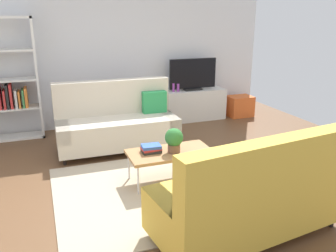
{
  "coord_description": "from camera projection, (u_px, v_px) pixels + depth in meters",
  "views": [
    {
      "loc": [
        -1.33,
        -4.07,
        2.11
      ],
      "look_at": [
        0.27,
        0.27,
        0.65
      ],
      "focal_mm": 37.59,
      "sensor_mm": 36.0,
      "label": 1
    }
  ],
  "objects": [
    {
      "name": "ground_plane",
      "position": [
        156.0,
        180.0,
        4.71
      ],
      "size": [
        7.68,
        7.68,
        0.0
      ],
      "primitive_type": "plane",
      "color": "brown"
    },
    {
      "name": "wall_far",
      "position": [
        110.0,
        51.0,
        6.78
      ],
      "size": [
        6.4,
        0.12,
        2.9
      ],
      "primitive_type": "cube",
      "color": "silver",
      "rests_on": "ground_plane"
    },
    {
      "name": "area_rug",
      "position": [
        172.0,
        187.0,
        4.5
      ],
      "size": [
        2.9,
        2.2,
        0.01
      ],
      "primitive_type": "cube",
      "color": "tan",
      "rests_on": "ground_plane"
    },
    {
      "name": "couch_beige",
      "position": [
        117.0,
        123.0,
        5.7
      ],
      "size": [
        1.91,
        0.87,
        1.1
      ],
      "rotation": [
        0.0,
        0.0,
        3.13
      ],
      "color": "beige",
      "rests_on": "ground_plane"
    },
    {
      "name": "couch_green",
      "position": [
        251.0,
        196.0,
        3.39
      ],
      "size": [
        1.99,
        1.07,
        1.1
      ],
      "rotation": [
        0.0,
        0.0,
        0.12
      ],
      "color": "gold",
      "rests_on": "ground_plane"
    },
    {
      "name": "coffee_table",
      "position": [
        170.0,
        153.0,
        4.58
      ],
      "size": [
        1.1,
        0.56,
        0.42
      ],
      "color": "#9E7042",
      "rests_on": "ground_plane"
    },
    {
      "name": "tv_console",
      "position": [
        192.0,
        105.0,
        7.35
      ],
      "size": [
        1.4,
        0.44,
        0.64
      ],
      "primitive_type": "cube",
      "color": "silver",
      "rests_on": "ground_plane"
    },
    {
      "name": "tv",
      "position": [
        193.0,
        75.0,
        7.14
      ],
      "size": [
        1.0,
        0.2,
        0.64
      ],
      "color": "black",
      "rests_on": "tv_console"
    },
    {
      "name": "bookshelf",
      "position": [
        4.0,
        86.0,
        6.01
      ],
      "size": [
        1.1,
        0.36,
        2.1
      ],
      "color": "white",
      "rests_on": "ground_plane"
    },
    {
      "name": "storage_trunk",
      "position": [
        240.0,
        106.0,
        7.65
      ],
      "size": [
        0.52,
        0.4,
        0.44
      ],
      "primitive_type": "cube",
      "color": "orange",
      "rests_on": "ground_plane"
    },
    {
      "name": "potted_plant",
      "position": [
        174.0,
        139.0,
        4.49
      ],
      "size": [
        0.24,
        0.24,
        0.32
      ],
      "color": "brown",
      "rests_on": "coffee_table"
    },
    {
      "name": "table_book_0",
      "position": [
        151.0,
        151.0,
        4.53
      ],
      "size": [
        0.24,
        0.18,
        0.03
      ],
      "primitive_type": "cube",
      "rotation": [
        0.0,
        0.0,
        -0.02
      ],
      "color": "#262626",
      "rests_on": "coffee_table"
    },
    {
      "name": "table_book_1",
      "position": [
        151.0,
        149.0,
        4.52
      ],
      "size": [
        0.25,
        0.19,
        0.03
      ],
      "primitive_type": "cube",
      "rotation": [
        0.0,
        0.0,
        0.03
      ],
      "color": "red",
      "rests_on": "table_book_0"
    },
    {
      "name": "table_book_2",
      "position": [
        151.0,
        146.0,
        4.52
      ],
      "size": [
        0.25,
        0.2,
        0.04
      ],
      "primitive_type": "cube",
      "rotation": [
        0.0,
        0.0,
        -0.07
      ],
      "color": "#3359B2",
      "rests_on": "table_book_1"
    },
    {
      "name": "vase_0",
      "position": [
        165.0,
        88.0,
        7.09
      ],
      "size": [
        0.09,
        0.09,
        0.13
      ],
      "primitive_type": "cylinder",
      "color": "silver",
      "rests_on": "tv_console"
    },
    {
      "name": "bottle_0",
      "position": [
        173.0,
        87.0,
        7.05
      ],
      "size": [
        0.05,
        0.05,
        0.17
      ],
      "primitive_type": "cylinder",
      "color": "purple",
      "rests_on": "tv_console"
    },
    {
      "name": "bottle_1",
      "position": [
        178.0,
        87.0,
        7.08
      ],
      "size": [
        0.06,
        0.06,
        0.16
      ],
      "primitive_type": "cylinder",
      "color": "purple",
      "rests_on": "tv_console"
    }
  ]
}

